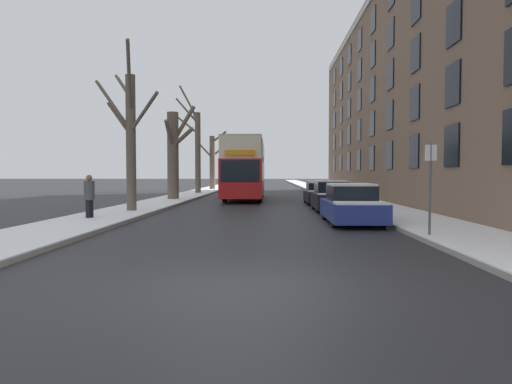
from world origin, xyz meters
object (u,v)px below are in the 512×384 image
at_px(double_decker_bus, 245,166).
at_px(parked_car_1, 331,197).
at_px(parked_car_0, 351,205).
at_px(oncoming_van, 238,179).
at_px(bare_tree_left_0, 130,135).
at_px(bare_tree_left_3, 213,161).
at_px(bare_tree_left_2, 196,147).
at_px(street_sign_post, 430,185).
at_px(parked_car_2, 320,194).
at_px(bare_tree_left_1, 174,154).
at_px(pedestrian_left_sidewalk, 89,196).

relative_size(double_decker_bus, parked_car_1, 2.91).
bearing_deg(parked_car_0, oncoming_van, 102.13).
bearing_deg(bare_tree_left_0, bare_tree_left_3, 90.01).
distance_m(bare_tree_left_2, parked_car_1, 20.55).
bearing_deg(double_decker_bus, bare_tree_left_0, -111.30).
bearing_deg(parked_car_0, street_sign_post, -72.50).
xyz_separation_m(bare_tree_left_2, bare_tree_left_3, (0.10, 10.53, -0.92)).
xyz_separation_m(bare_tree_left_0, parked_car_2, (9.48, 7.08, -2.98)).
distance_m(double_decker_bus, street_sign_post, 21.04).
distance_m(bare_tree_left_0, bare_tree_left_1, 9.83).
relative_size(bare_tree_left_0, street_sign_post, 2.81).
height_order(bare_tree_left_2, bare_tree_left_3, bare_tree_left_2).
height_order(bare_tree_left_2, double_decker_bus, bare_tree_left_2).
bearing_deg(bare_tree_left_1, parked_car_2, -16.01).
xyz_separation_m(parked_car_0, parked_car_2, (-0.00, 10.86, -0.04)).
height_order(bare_tree_left_2, pedestrian_left_sidewalk, bare_tree_left_2).
relative_size(bare_tree_left_0, bare_tree_left_1, 1.16).
distance_m(bare_tree_left_1, parked_car_1, 12.68).
xyz_separation_m(bare_tree_left_3, pedestrian_left_sidewalk, (-0.51, -33.72, -2.33)).
height_order(parked_car_0, parked_car_1, parked_car_1).
bearing_deg(bare_tree_left_0, oncoming_van, 82.89).
distance_m(parked_car_0, parked_car_1, 5.63).
relative_size(parked_car_2, oncoming_van, 0.76).
distance_m(bare_tree_left_3, double_decker_bus, 18.87).
bearing_deg(bare_tree_left_3, street_sign_post, -74.19).
bearing_deg(parked_car_2, bare_tree_left_0, -143.23).
bearing_deg(parked_car_1, bare_tree_left_1, 140.11).
xyz_separation_m(double_decker_bus, oncoming_van, (-1.47, 13.56, -1.08)).
distance_m(bare_tree_left_0, parked_car_0, 10.62).
distance_m(bare_tree_left_0, bare_tree_left_2, 19.68).
distance_m(oncoming_van, pedestrian_left_sidewalk, 29.26).
bearing_deg(parked_car_2, bare_tree_left_2, 127.29).
distance_m(bare_tree_left_0, double_decker_bus, 12.88).
bearing_deg(bare_tree_left_0, parked_car_2, 36.77).
bearing_deg(bare_tree_left_1, parked_car_1, -39.89).
bearing_deg(street_sign_post, parked_car_1, 97.84).
xyz_separation_m(bare_tree_left_0, parked_car_1, (9.48, 1.85, -2.93)).
relative_size(bare_tree_left_3, pedestrian_left_sidewalk, 3.69).
bearing_deg(bare_tree_left_0, street_sign_post, -36.87).
height_order(bare_tree_left_1, parked_car_1, bare_tree_left_1).
xyz_separation_m(bare_tree_left_2, street_sign_post, (10.96, -27.81, -2.72)).
distance_m(bare_tree_left_0, oncoming_van, 25.81).
xyz_separation_m(bare_tree_left_1, parked_car_2, (9.54, -2.74, -2.57)).
distance_m(bare_tree_left_2, bare_tree_left_3, 10.58).
bearing_deg(street_sign_post, double_decker_bus, 107.15).
distance_m(double_decker_bus, oncoming_van, 13.68).
relative_size(bare_tree_left_2, parked_car_0, 2.14).
relative_size(parked_car_1, oncoming_van, 0.76).
relative_size(bare_tree_left_0, parked_car_1, 1.91).
bearing_deg(oncoming_van, pedestrian_left_sidewalk, -97.26).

